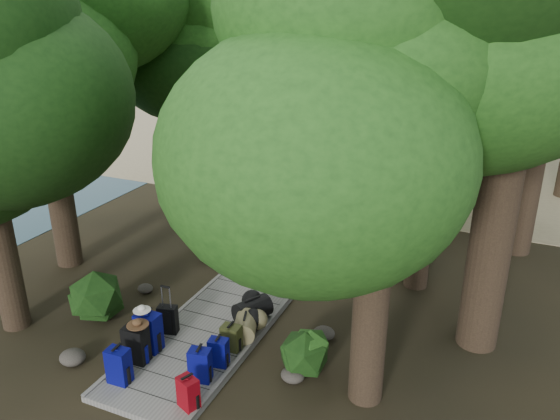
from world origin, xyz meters
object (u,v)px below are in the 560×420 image
at_px(lone_suitcase_on_sand, 362,177).
at_px(kayak, 299,160).
at_px(backpack_left_c, 148,330).
at_px(backpack_right_c, 218,351).
at_px(sun_lounger, 445,175).
at_px(backpack_right_b, 200,363).
at_px(backpack_left_a, 119,364).
at_px(backpack_right_d, 231,336).
at_px(backpack_left_b, 136,342).
at_px(suitcase_on_boardwalk, 168,319).
at_px(backpack_right_a, 188,391).
at_px(duffel_right_khaki, 245,326).
at_px(duffel_right_black, 252,310).

height_order(lone_suitcase_on_sand, kayak, lone_suitcase_on_sand).
xyz_separation_m(backpack_left_c, backpack_right_c, (1.43, 0.11, -0.13)).
distance_m(lone_suitcase_on_sand, sun_lounger, 3.09).
bearing_deg(sun_lounger, backpack_right_b, -114.19).
distance_m(backpack_left_a, sun_lounger, 14.21).
distance_m(backpack_right_c, sun_lounger, 12.85).
relative_size(backpack_right_d, kayak, 0.16).
height_order(backpack_left_b, backpack_left_c, backpack_left_c).
relative_size(backpack_right_c, suitcase_on_boardwalk, 1.00).
bearing_deg(sun_lounger, backpack_right_c, -114.21).
xyz_separation_m(backpack_right_a, suitcase_on_boardwalk, (-1.53, 1.66, -0.01)).
xyz_separation_m(backpack_left_c, backpack_right_b, (1.35, -0.38, -0.08)).
height_order(backpack_right_a, backpack_right_b, backpack_right_b).
xyz_separation_m(backpack_left_a, duffel_right_khaki, (1.38, 2.09, -0.14)).
xyz_separation_m(duffel_right_khaki, lone_suitcase_on_sand, (-0.44, 10.09, 0.04)).
distance_m(backpack_right_c, duffel_right_khaki, 0.99).
xyz_separation_m(lone_suitcase_on_sand, sun_lounger, (2.66, 1.57, -0.08)).
xyz_separation_m(backpack_right_a, duffel_right_black, (-0.19, 2.74, -0.07)).
relative_size(backpack_right_c, backpack_right_d, 1.07).
bearing_deg(suitcase_on_boardwalk, sun_lounger, 59.05).
relative_size(backpack_left_a, backpack_left_c, 0.86).
bearing_deg(backpack_right_c, suitcase_on_boardwalk, 152.30).
xyz_separation_m(backpack_left_b, lone_suitcase_on_sand, (1.03, 11.58, -0.14)).
height_order(backpack_left_a, duffel_right_black, backpack_left_a).
distance_m(kayak, sun_lounger, 5.75).
xyz_separation_m(backpack_right_b, backpack_right_d, (0.06, 1.01, -0.06)).
bearing_deg(lone_suitcase_on_sand, backpack_left_b, -95.82).
distance_m(backpack_left_a, backpack_right_c, 1.73).
xyz_separation_m(backpack_right_b, kayak, (-3.41, 13.27, -0.26)).
bearing_deg(kayak, backpack_left_c, -100.74).
bearing_deg(duffel_right_black, kayak, 134.56).
bearing_deg(suitcase_on_boardwalk, kayak, 85.47).
xyz_separation_m(backpack_left_c, duffel_right_black, (1.34, 1.69, -0.18)).
bearing_deg(backpack_left_c, backpack_right_d, 24.83).
relative_size(backpack_right_a, sun_lounger, 0.35).
bearing_deg(backpack_right_a, sun_lounger, 103.85).
height_order(backpack_left_b, sun_lounger, backpack_left_b).
bearing_deg(lone_suitcase_on_sand, kayak, 150.41).
bearing_deg(backpack_left_a, backpack_right_a, -4.72).
bearing_deg(suitcase_on_boardwalk, duffel_right_black, 24.82).
bearing_deg(backpack_right_c, backpack_right_d, 83.79).
bearing_deg(backpack_left_a, backpack_left_b, 95.84).
distance_m(backpack_left_b, suitcase_on_boardwalk, 1.01).
bearing_deg(lone_suitcase_on_sand, backpack_left_c, -96.03).
relative_size(backpack_left_c, backpack_right_d, 1.53).
bearing_deg(duffel_right_black, backpack_right_a, -58.32).
distance_m(backpack_right_c, lone_suitcase_on_sand, 11.08).
bearing_deg(suitcase_on_boardwalk, backpack_left_b, -103.84).
bearing_deg(backpack_right_c, sun_lounger, 71.57).
xyz_separation_m(backpack_left_b, backpack_right_a, (1.52, -0.66, -0.09)).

